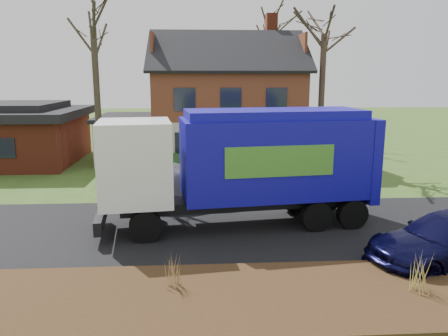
{
  "coord_description": "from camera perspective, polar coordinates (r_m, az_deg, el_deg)",
  "views": [
    {
      "loc": [
        0.12,
        -14.55,
        5.27
      ],
      "look_at": [
        1.15,
        2.5,
        1.68
      ],
      "focal_mm": 35.0,
      "sensor_mm": 36.0,
      "label": 1
    }
  ],
  "objects": [
    {
      "name": "silver_sedan",
      "position": [
        18.62,
        -6.88,
        -2.07
      ],
      "size": [
        4.95,
        1.85,
        1.62
      ],
      "primitive_type": "imported",
      "rotation": [
        0.0,
        0.0,
        1.54
      ],
      "color": "#B8BCC1",
      "rests_on": "ground"
    },
    {
      "name": "ranch_house",
      "position": [
        30.3,
        -27.07,
        4.03
      ],
      "size": [
        9.8,
        8.2,
        3.7
      ],
      "color": "maroon",
      "rests_on": "ground"
    },
    {
      "name": "grass_clump_east",
      "position": [
        11.48,
        24.47,
        -12.39
      ],
      "size": [
        0.37,
        0.3,
        0.92
      ],
      "color": "tan",
      "rests_on": "mulch_verge"
    },
    {
      "name": "main_house",
      "position": [
        28.52,
        -0.7,
        9.39
      ],
      "size": [
        12.95,
        8.95,
        9.26
      ],
      "color": "#C0B09A",
      "rests_on": "ground"
    },
    {
      "name": "tree_front_east",
      "position": [
        26.69,
        13.1,
        19.37
      ],
      "size": [
        3.93,
        3.93,
        10.93
      ],
      "color": "#403126",
      "rests_on": "ground"
    },
    {
      "name": "tree_front_west",
      "position": [
        23.52,
        -16.92,
        20.0
      ],
      "size": [
        3.59,
        3.59,
        10.67
      ],
      "color": "#393022",
      "rests_on": "ground"
    },
    {
      "name": "mulch_verge",
      "position": [
        10.58,
        -3.83,
        -17.1
      ],
      "size": [
        80.0,
        3.5,
        0.3
      ],
      "primitive_type": "cube",
      "color": "#311B10",
      "rests_on": "ground"
    },
    {
      "name": "grass_clump_mid",
      "position": [
        10.8,
        -6.53,
        -13.09
      ],
      "size": [
        0.3,
        0.25,
        0.85
      ],
      "color": "#9C7944",
      "rests_on": "mulch_verge"
    },
    {
      "name": "ground",
      "position": [
        15.48,
        -3.72,
        -8.05
      ],
      "size": [
        120.0,
        120.0,
        0.0
      ],
      "primitive_type": "plane",
      "color": "#37521B",
      "rests_on": "ground"
    },
    {
      "name": "tree_back",
      "position": [
        38.4,
        6.0,
        19.32
      ],
      "size": [
        3.89,
        3.89,
        12.33
      ],
      "color": "#403326",
      "rests_on": "ground"
    },
    {
      "name": "road",
      "position": [
        15.48,
        -3.72,
        -8.02
      ],
      "size": [
        80.0,
        7.0,
        0.02
      ],
      "primitive_type": "cube",
      "color": "black",
      "rests_on": "ground"
    },
    {
      "name": "garbage_truck",
      "position": [
        15.35,
        2.79,
        1.05
      ],
      "size": [
        9.91,
        3.74,
        4.14
      ],
      "rotation": [
        0.0,
        0.0,
        0.12
      ],
      "color": "black",
      "rests_on": "ground"
    }
  ]
}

